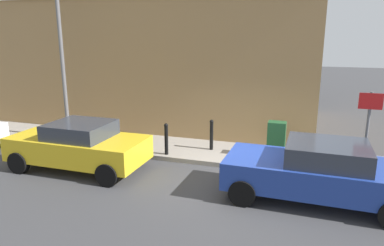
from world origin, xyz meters
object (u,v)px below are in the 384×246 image
at_px(car_blue, 318,171).
at_px(bollard_far_kerb, 166,138).
at_px(street_sign, 368,121).
at_px(lamppost, 62,53).
at_px(car_yellow, 79,145).
at_px(utility_cabinet, 276,141).
at_px(bollard_near_cabinet, 211,134).

distance_m(car_blue, bollard_far_kerb, 4.86).
height_order(street_sign, lamppost, lamppost).
bearing_deg(car_yellow, street_sign, -166.42).
bearing_deg(street_sign, bollard_far_kerb, 92.33).
bearing_deg(car_yellow, bollard_far_kerb, -141.78).
bearing_deg(street_sign, utility_cabinet, 76.21).
height_order(utility_cabinet, bollard_far_kerb, utility_cabinet).
xyz_separation_m(car_blue, bollard_far_kerb, (1.64, 4.57, -0.05)).
distance_m(car_blue, lamppost, 9.46).
xyz_separation_m(bollard_near_cabinet, street_sign, (-0.70, -4.58, 0.96)).
relative_size(utility_cabinet, bollard_near_cabinet, 1.11).
distance_m(utility_cabinet, bollard_near_cabinet, 2.14).
height_order(car_yellow, bollard_near_cabinet, car_yellow).
relative_size(car_blue, bollard_far_kerb, 4.14).
height_order(utility_cabinet, street_sign, street_sign).
bearing_deg(bollard_far_kerb, street_sign, -87.67).
bearing_deg(utility_cabinet, car_blue, -154.48).
distance_m(car_blue, car_yellow, 6.69).
distance_m(bollard_near_cabinet, lamppost, 6.09).
relative_size(car_yellow, bollard_far_kerb, 3.89).
relative_size(bollard_near_cabinet, street_sign, 0.45).
bearing_deg(car_blue, lamppost, -13.40).
xyz_separation_m(bollard_near_cabinet, bollard_far_kerb, (-0.94, 1.25, 0.00)).
relative_size(car_blue, street_sign, 1.87).
bearing_deg(bollard_far_kerb, utility_cabinet, -76.13).
distance_m(bollard_near_cabinet, bollard_far_kerb, 1.56).
height_order(car_blue, car_yellow, car_blue).
xyz_separation_m(street_sign, lamppost, (0.41, 10.08, 1.64)).
relative_size(car_blue, lamppost, 0.75).
relative_size(utility_cabinet, lamppost, 0.20).
bearing_deg(utility_cabinet, street_sign, -103.79).
xyz_separation_m(car_yellow, bollard_far_kerb, (1.65, -2.12, -0.04)).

